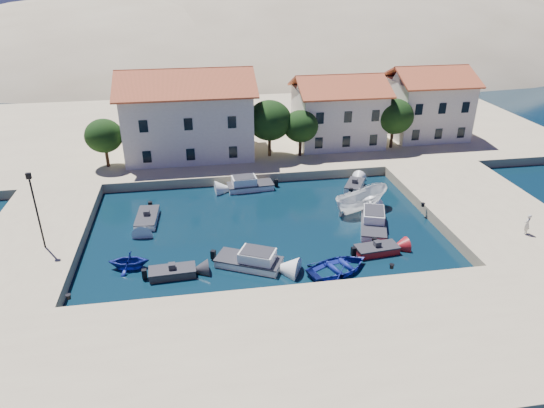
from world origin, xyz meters
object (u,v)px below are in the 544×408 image
Objects in this scene: building_mid at (338,109)px; lamppost at (35,204)px; building_left at (188,112)px; boat_east at (360,210)px; cabin_cruiser_south at (249,260)px; pedestrian at (527,224)px; cabin_cruiser_east at (373,224)px; building_right at (427,101)px; rowboat_south at (338,271)px.

building_mid is 1.69× the size of lamppost.
building_left is 23.04m from boat_east.
pedestrian is at bearing 25.26° from cabin_cruiser_south.
building_mid is 36.21m from lamppost.
lamppost is at bearing 109.90° from cabin_cruiser_east.
lamppost is at bearing -40.95° from pedestrian.
building_right is (12.00, 1.00, 0.25)m from building_mid.
building_left is 28.24m from rowboat_south.
building_mid reaches higher than cabin_cruiser_south.
cabin_cruiser_south is at bearing -119.57° from building_mid.
building_left is 8.46× the size of pedestrian.
lamppost is 1.14× the size of cabin_cruiser_south.
pedestrian is at bearing -104.42° from rowboat_south.
cabin_cruiser_south is at bearing -135.38° from building_right.
building_right is 36.85m from cabin_cruiser_south.
rowboat_south is at bearing 10.46° from cabin_cruiser_south.
building_left is 36.23m from pedestrian.
rowboat_south is at bearing -125.26° from building_right.
building_mid is 1.93× the size of cabin_cruiser_south.
cabin_cruiser_south is 0.96× the size of cabin_cruiser_east.
pedestrian is (16.19, 1.41, 1.87)m from rowboat_south.
cabin_cruiser_south is (15.52, -3.64, -4.28)m from lamppost.
rowboat_south is at bearing -105.70° from building_mid.
pedestrian is at bearing -6.12° from lamppost.
cabin_cruiser_east is (11.46, 4.10, -0.00)m from cabin_cruiser_south.
building_right is 26.55m from pedestrian.
building_mid is at bearing -30.81° from boat_east.
cabin_cruiser_east is at bearing -97.00° from building_mid.
building_left is 2.48× the size of boat_east.
building_mid reaches higher than cabin_cruiser_east.
pedestrian is (38.24, -4.10, -2.88)m from lamppost.
cabin_cruiser_south is 6.81m from rowboat_south.
cabin_cruiser_east is at bearing 156.63° from boat_east.
cabin_cruiser_east is at bearing -123.99° from building_right.
building_left is at bearing -76.86° from pedestrian.
lamppost is at bearing -152.07° from building_right.
cabin_cruiser_east reaches higher than rowboat_south.
building_right reaches higher than rowboat_south.
building_mid is 12.04m from building_right.
building_mid is at bearing 86.85° from cabin_cruiser_south.
building_left is 2.70× the size of cabin_cruiser_south.
lamppost is 1.25× the size of rowboat_south.
cabin_cruiser_south is (-25.98, -25.64, -5.00)m from building_right.
rowboat_south is (10.55, -25.51, -5.94)m from building_left.
pedestrian is (22.72, -0.46, 1.39)m from cabin_cruiser_south.
building_right is (30.00, 2.00, -0.46)m from building_left.
cabin_cruiser_south is at bearing 101.24° from boat_east.
building_mid is 28.73m from cabin_cruiser_south.
pedestrian is at bearing -148.59° from boat_east.
building_right reaches higher than building_mid.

